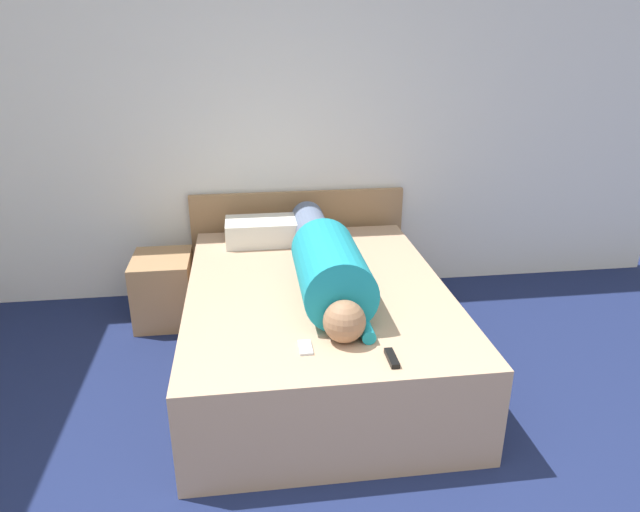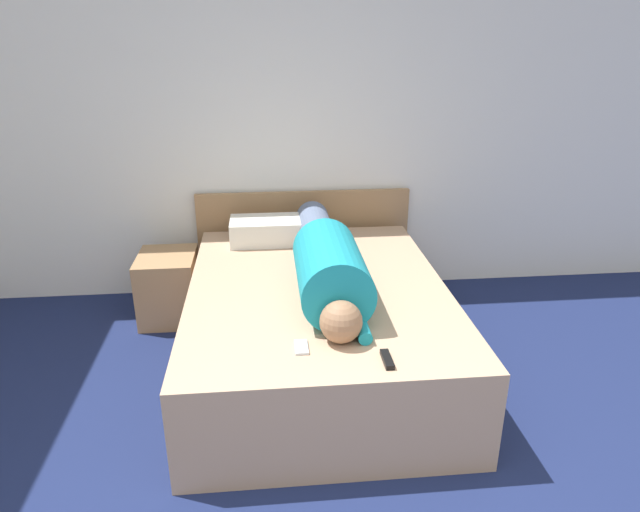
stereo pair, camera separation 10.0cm
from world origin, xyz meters
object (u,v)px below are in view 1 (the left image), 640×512
(person_lying, at_px, (326,262))
(cell_phone, at_px, (305,347))
(nightstand, at_px, (164,289))
(pillow_near_headboard, at_px, (262,231))
(tv_remote, at_px, (392,358))
(bed, at_px, (317,325))

(person_lying, relative_size, cell_phone, 13.39)
(nightstand, relative_size, person_lying, 0.28)
(nightstand, bearing_deg, pillow_near_headboard, 3.85)
(nightstand, bearing_deg, cell_phone, -59.11)
(person_lying, distance_m, pillow_near_headboard, 0.89)
(tv_remote, height_order, cell_phone, tv_remote)
(pillow_near_headboard, bearing_deg, nightstand, -176.15)
(nightstand, distance_m, cell_phone, 1.71)
(pillow_near_headboard, relative_size, tv_remote, 3.37)
(pillow_near_headboard, bearing_deg, person_lying, -66.86)
(nightstand, distance_m, person_lying, 1.39)
(nightstand, bearing_deg, bed, -35.98)
(cell_phone, bearing_deg, person_lying, 73.68)
(tv_remote, bearing_deg, cell_phone, 157.92)
(bed, height_order, tv_remote, tv_remote)
(tv_remote, bearing_deg, person_lying, 102.66)
(tv_remote, bearing_deg, bed, 105.50)
(pillow_near_headboard, distance_m, cell_phone, 1.50)
(person_lying, bearing_deg, tv_remote, -77.34)
(bed, xyz_separation_m, pillow_near_headboard, (-0.29, 0.78, 0.36))
(nightstand, relative_size, cell_phone, 3.71)
(bed, bearing_deg, pillow_near_headboard, 110.67)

